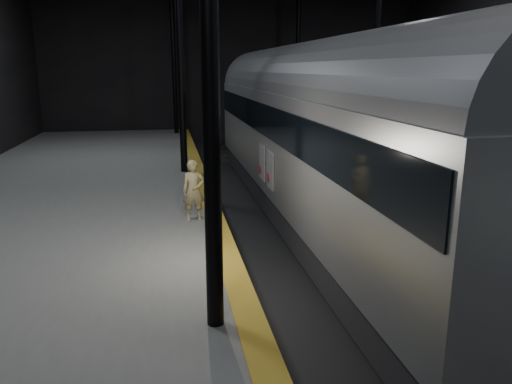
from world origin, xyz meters
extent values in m
plane|color=black|center=(0.00, 0.00, 0.00)|extent=(44.00, 44.00, 0.00)
cube|color=#545451|center=(-7.50, 0.00, 0.50)|extent=(9.00, 43.80, 1.00)
cube|color=olive|center=(-3.25, 0.00, 1.00)|extent=(0.50, 43.80, 0.01)
cube|color=#3F3328|center=(-0.72, 0.00, 0.17)|extent=(0.08, 43.00, 0.14)
cube|color=#3F3328|center=(0.72, 0.00, 0.17)|extent=(0.08, 43.00, 0.14)
cube|color=black|center=(0.00, 0.00, 0.06)|extent=(2.40, 42.00, 0.12)
cylinder|color=black|center=(-3.80, 8.00, 6.00)|extent=(0.26, 0.26, 10.00)
cylinder|color=black|center=(3.80, 8.00, 6.00)|extent=(0.26, 0.26, 10.00)
cylinder|color=black|center=(-3.80, 20.00, 6.00)|extent=(0.26, 0.26, 10.00)
cylinder|color=black|center=(3.80, 20.00, 6.00)|extent=(0.26, 0.26, 10.00)
cube|color=gray|center=(0.00, 3.76, 2.63)|extent=(2.99, 20.64, 3.10)
cube|color=black|center=(0.00, 3.76, 0.69)|extent=(2.73, 20.23, 0.88)
cube|color=black|center=(0.00, 3.76, 3.35)|extent=(3.05, 20.33, 0.93)
cylinder|color=slate|center=(0.00, 3.76, 4.18)|extent=(2.93, 20.43, 2.93)
cube|color=black|center=(0.00, -3.47, 0.31)|extent=(1.86, 2.27, 0.36)
cube|color=black|center=(0.00, 10.98, 0.31)|extent=(1.86, 2.27, 0.36)
cube|color=silver|center=(-1.53, 2.73, 2.01)|extent=(0.04, 0.77, 1.08)
cube|color=silver|center=(-1.53, 3.96, 2.01)|extent=(0.04, 0.77, 1.08)
cylinder|color=red|center=(-1.55, 2.91, 1.75)|extent=(0.03, 0.27, 0.27)
cylinder|color=red|center=(-1.55, 4.15, 1.75)|extent=(0.03, 0.27, 0.27)
imported|color=tan|center=(-3.80, 1.55, 1.79)|extent=(0.60, 0.41, 1.59)
camera|label=1|loc=(-4.43, -11.04, 4.85)|focal=35.00mm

